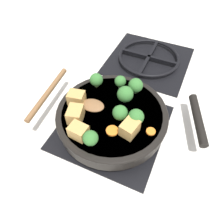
# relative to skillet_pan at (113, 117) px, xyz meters

# --- Properties ---
(ground_plane) EXTENTS (2.40, 2.40, 0.00)m
(ground_plane) POSITION_rel_skillet_pan_xyz_m (-0.00, -0.00, -0.05)
(ground_plane) COLOR white
(front_burner_grate) EXTENTS (0.31, 0.31, 0.03)m
(front_burner_grate) POSITION_rel_skillet_pan_xyz_m (-0.00, -0.00, -0.04)
(front_burner_grate) COLOR black
(front_burner_grate) RESTS_ON ground_plane
(rear_burner_grate) EXTENTS (0.31, 0.31, 0.03)m
(rear_burner_grate) POSITION_rel_skillet_pan_xyz_m (-0.00, 0.36, -0.04)
(rear_burner_grate) COLOR black
(rear_burner_grate) RESTS_ON ground_plane
(skillet_pan) EXTENTS (0.43, 0.33, 0.05)m
(skillet_pan) POSITION_rel_skillet_pan_xyz_m (0.00, 0.00, 0.00)
(skillet_pan) COLOR black
(skillet_pan) RESTS_ON front_burner_grate
(wooden_spoon) EXTENTS (0.20, 0.22, 0.02)m
(wooden_spoon) POSITION_rel_skillet_pan_xyz_m (-0.14, -0.01, 0.03)
(wooden_spoon) COLOR brown
(wooden_spoon) RESTS_ON skillet_pan
(tofu_cube_center_large) EXTENTS (0.05, 0.05, 0.04)m
(tofu_cube_center_large) POSITION_rel_skillet_pan_xyz_m (0.07, -0.05, 0.04)
(tofu_cube_center_large) COLOR tan
(tofu_cube_center_large) RESTS_ON skillet_pan
(tofu_cube_near_handle) EXTENTS (0.05, 0.04, 0.04)m
(tofu_cube_near_handle) POSITION_rel_skillet_pan_xyz_m (-0.05, -0.11, 0.04)
(tofu_cube_near_handle) COLOR tan
(tofu_cube_near_handle) RESTS_ON skillet_pan
(tofu_cube_east_chunk) EXTENTS (0.05, 0.04, 0.04)m
(tofu_cube_east_chunk) POSITION_rel_skillet_pan_xyz_m (-0.11, -0.01, 0.04)
(tofu_cube_east_chunk) COLOR tan
(tofu_cube_east_chunk) RESTS_ON skillet_pan
(tofu_cube_west_chunk) EXTENTS (0.05, 0.06, 0.04)m
(tofu_cube_west_chunk) POSITION_rel_skillet_pan_xyz_m (-0.08, -0.06, 0.04)
(tofu_cube_west_chunk) COLOR tan
(tofu_cube_west_chunk) RESTS_ON skillet_pan
(broccoli_floret_near_spoon) EXTENTS (0.04, 0.04, 0.05)m
(broccoli_floret_near_spoon) POSITION_rel_skillet_pan_xyz_m (-0.01, -0.12, 0.05)
(broccoli_floret_near_spoon) COLOR #709956
(broccoli_floret_near_spoon) RESTS_ON skillet_pan
(broccoli_floret_center_top) EXTENTS (0.04, 0.04, 0.05)m
(broccoli_floret_center_top) POSITION_rel_skillet_pan_xyz_m (0.03, 0.10, 0.05)
(broccoli_floret_center_top) COLOR #709956
(broccoli_floret_center_top) RESTS_ON skillet_pan
(broccoli_floret_east_rim) EXTENTS (0.04, 0.04, 0.05)m
(broccoli_floret_east_rim) POSITION_rel_skillet_pan_xyz_m (0.03, -0.02, 0.05)
(broccoli_floret_east_rim) COLOR #709956
(broccoli_floret_east_rim) RESTS_ON skillet_pan
(broccoli_floret_west_rim) EXTENTS (0.04, 0.04, 0.05)m
(broccoli_floret_west_rim) POSITION_rel_skillet_pan_xyz_m (0.07, -0.01, 0.05)
(broccoli_floret_west_rim) COLOR #709956
(broccoli_floret_west_rim) RESTS_ON skillet_pan
(broccoli_floret_north_edge) EXTENTS (0.05, 0.05, 0.05)m
(broccoli_floret_north_edge) POSITION_rel_skillet_pan_xyz_m (0.02, 0.05, 0.05)
(broccoli_floret_north_edge) COLOR #709956
(broccoli_floret_north_edge) RESTS_ON skillet_pan
(broccoli_floret_south_cluster) EXTENTS (0.04, 0.04, 0.04)m
(broccoli_floret_south_cluster) POSITION_rel_skillet_pan_xyz_m (-0.02, 0.10, 0.05)
(broccoli_floret_south_cluster) COLOR #709956
(broccoli_floret_south_cluster) RESTS_ON skillet_pan
(broccoli_floret_mid_floret) EXTENTS (0.04, 0.04, 0.05)m
(broccoli_floret_mid_floret) POSITION_rel_skillet_pan_xyz_m (-0.09, 0.08, 0.05)
(broccoli_floret_mid_floret) COLOR #709956
(broccoli_floret_mid_floret) RESTS_ON skillet_pan
(carrot_slice_orange_thin) EXTENTS (0.03, 0.03, 0.01)m
(carrot_slice_orange_thin) POSITION_rel_skillet_pan_xyz_m (0.02, -0.06, 0.02)
(carrot_slice_orange_thin) COLOR orange
(carrot_slice_orange_thin) RESTS_ON skillet_pan
(carrot_slice_near_center) EXTENTS (0.02, 0.02, 0.01)m
(carrot_slice_near_center) POSITION_rel_skillet_pan_xyz_m (0.12, -0.02, 0.02)
(carrot_slice_near_center) COLOR orange
(carrot_slice_near_center) RESTS_ON skillet_pan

